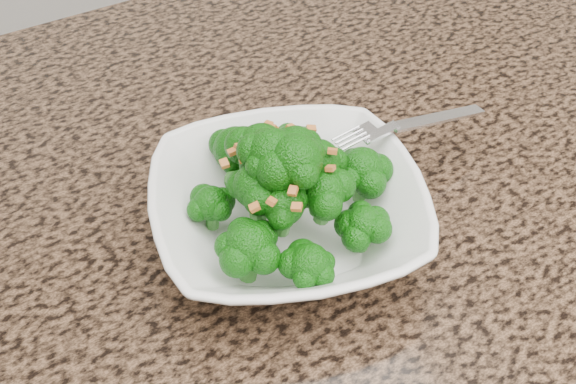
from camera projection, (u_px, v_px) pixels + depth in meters
granite_counter at (388, 268)px, 0.60m from camera, size 1.64×1.04×0.03m
bowl at (288, 212)px, 0.59m from camera, size 0.28×0.28×0.05m
broccoli_pile at (288, 154)px, 0.55m from camera, size 0.20×0.20×0.07m
garlic_topping at (288, 114)px, 0.53m from camera, size 0.12×0.12×0.01m
fork at (391, 128)px, 0.62m from camera, size 0.18×0.03×0.01m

